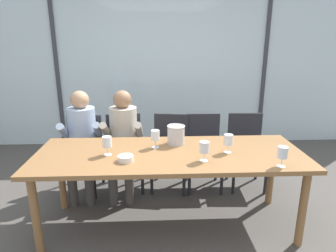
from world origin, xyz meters
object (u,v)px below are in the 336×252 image
(dining_table, at_px, (170,160))
(chair_center, at_px, (170,145))
(tasting_bowl, at_px, (126,158))
(wine_glass_spare_empty, at_px, (107,143))
(chair_right_of_center, at_px, (203,145))
(wine_glass_center_pour, at_px, (228,140))
(chair_near_window_right, at_px, (246,144))
(ice_bucket_primary, at_px, (176,134))
(wine_glass_near_bucket, at_px, (283,153))
(wine_glass_by_left_taster, at_px, (204,148))
(chair_near_curtain, at_px, (83,147))
(chair_left_of_center, at_px, (124,145))
(person_beige_jumper, at_px, (123,136))
(wine_glass_by_right_taster, at_px, (155,136))
(person_pale_blue_shirt, at_px, (82,136))

(dining_table, relative_size, chair_center, 2.76)
(tasting_bowl, bearing_deg, wine_glass_spare_empty, 139.55)
(chair_right_of_center, bearing_deg, wine_glass_center_pour, -83.65)
(chair_near_window_right, bearing_deg, ice_bucket_primary, -143.26)
(chair_near_window_right, bearing_deg, tasting_bowl, -140.53)
(wine_glass_center_pour, bearing_deg, wine_glass_near_bucket, -42.13)
(dining_table, relative_size, ice_bucket_primary, 12.98)
(wine_glass_by_left_taster, bearing_deg, wine_glass_near_bucket, -13.49)
(chair_near_curtain, relative_size, wine_glass_spare_empty, 5.14)
(chair_near_window_right, bearing_deg, dining_table, -136.84)
(tasting_bowl, bearing_deg, wine_glass_center_pour, 9.65)
(chair_left_of_center, bearing_deg, tasting_bowl, -90.10)
(chair_left_of_center, xyz_separation_m, wine_glass_by_left_taster, (0.79, -1.08, 0.36))
(tasting_bowl, xyz_separation_m, wine_glass_spare_empty, (-0.17, 0.15, 0.09))
(dining_table, distance_m, ice_bucket_primary, 0.29)
(chair_right_of_center, height_order, wine_glass_near_bucket, wine_glass_near_bucket)
(chair_near_window_right, relative_size, person_beige_jumper, 0.74)
(person_beige_jumper, distance_m, wine_glass_center_pour, 1.30)
(chair_near_window_right, bearing_deg, chair_left_of_center, -178.30)
(wine_glass_by_right_taster, bearing_deg, ice_bucket_primary, 24.66)
(person_beige_jumper, bearing_deg, wine_glass_by_left_taster, -48.54)
(chair_near_curtain, xyz_separation_m, tasting_bowl, (0.61, -1.02, 0.27))
(person_beige_jumper, bearing_deg, wine_glass_by_right_taster, -56.49)
(wine_glass_spare_empty, bearing_deg, person_pale_blue_shirt, 118.76)
(chair_near_window_right, distance_m, wine_glass_spare_empty, 1.82)
(chair_center, xyz_separation_m, chair_near_window_right, (0.94, -0.00, 0.00))
(dining_table, bearing_deg, wine_glass_center_pour, -3.09)
(wine_glass_center_pour, bearing_deg, chair_near_window_right, 62.40)
(chair_center, relative_size, wine_glass_spare_empty, 5.14)
(chair_left_of_center, xyz_separation_m, wine_glass_by_right_taster, (0.38, -0.74, 0.36))
(wine_glass_spare_empty, bearing_deg, wine_glass_by_left_taster, -11.61)
(chair_near_window_right, distance_m, ice_bucket_primary, 1.16)
(chair_left_of_center, bearing_deg, wine_glass_near_bucket, -47.84)
(wine_glass_by_left_taster, bearing_deg, ice_bucket_primary, 115.67)
(chair_right_of_center, bearing_deg, chair_near_window_right, 1.80)
(dining_table, height_order, wine_glass_near_bucket, wine_glass_near_bucket)
(wine_glass_by_left_taster, bearing_deg, wine_glass_spare_empty, 168.39)
(chair_left_of_center, xyz_separation_m, wine_glass_spare_empty, (-0.05, -0.91, 0.36))
(chair_left_of_center, distance_m, chair_center, 0.56)
(chair_near_window_right, distance_m, person_beige_jumper, 1.51)
(wine_glass_near_bucket, xyz_separation_m, wine_glass_by_right_taster, (-1.03, 0.49, 0.00))
(wine_glass_by_left_taster, bearing_deg, wine_glass_center_pour, 35.95)
(wine_glass_by_left_taster, relative_size, wine_glass_near_bucket, 1.00)
(dining_table, xyz_separation_m, wine_glass_spare_empty, (-0.56, -0.04, 0.19))
(chair_center, xyz_separation_m, ice_bucket_primary, (0.02, -0.62, 0.34))
(dining_table, bearing_deg, chair_near_window_right, 40.43)
(chair_left_of_center, height_order, person_beige_jumper, person_beige_jumper)
(chair_right_of_center, bearing_deg, wine_glass_by_left_taster, -98.09)
(chair_center, xyz_separation_m, wine_glass_by_left_taster, (0.23, -1.06, 0.36))
(chair_right_of_center, xyz_separation_m, chair_near_window_right, (0.53, 0.00, 0.00))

